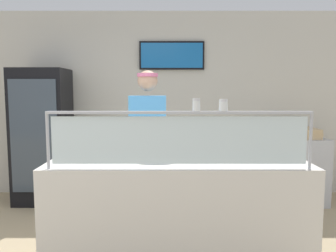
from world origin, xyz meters
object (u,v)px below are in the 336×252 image
(pizza_tray, at_px, (157,157))
(drink_fridge, at_px, (44,136))
(worker_figure, at_px, (149,143))
(pizza_box_stack, at_px, (300,133))
(parmesan_shaker, at_px, (197,106))
(pepper_flake_shaker, at_px, (224,106))
(pizza_server, at_px, (158,155))

(pizza_tray, xyz_separation_m, drink_fridge, (-1.63, 1.71, -0.04))
(worker_figure, xyz_separation_m, pizza_box_stack, (2.00, 1.10, -0.03))
(parmesan_shaker, relative_size, drink_fridge, 0.05)
(worker_figure, bearing_deg, parmesan_shaker, -65.70)
(drink_fridge, height_order, pizza_box_stack, drink_fridge)
(parmesan_shaker, height_order, drink_fridge, drink_fridge)
(pizza_tray, relative_size, parmesan_shaker, 5.01)
(worker_figure, relative_size, pizza_box_stack, 3.72)
(worker_figure, bearing_deg, pepper_flake_shaker, -56.10)
(pepper_flake_shaker, xyz_separation_m, pizza_box_stack, (1.37, 2.03, -0.46))
(drink_fridge, relative_size, pizza_box_stack, 3.90)
(worker_figure, xyz_separation_m, drink_fridge, (-1.53, 1.14, -0.08))
(parmesan_shaker, bearing_deg, drink_fridge, 133.27)
(pizza_tray, distance_m, worker_figure, 0.58)
(pizza_tray, xyz_separation_m, pizza_box_stack, (1.89, 1.66, 0.01))
(pizza_server, distance_m, drink_fridge, 2.39)
(pizza_box_stack, bearing_deg, worker_figure, -151.25)
(parmesan_shaker, height_order, pepper_flake_shaker, parmesan_shaker)
(worker_figure, bearing_deg, pizza_server, -79.03)
(parmesan_shaker, xyz_separation_m, drink_fridge, (-1.95, 2.07, -0.52))
(parmesan_shaker, xyz_separation_m, worker_figure, (-0.42, 0.94, -0.44))
(pizza_tray, height_order, pepper_flake_shaker, pepper_flake_shaker)
(pizza_tray, relative_size, pizza_box_stack, 1.03)
(pepper_flake_shaker, distance_m, pizza_box_stack, 2.49)
(pizza_server, relative_size, parmesan_shaker, 2.87)
(pepper_flake_shaker, xyz_separation_m, worker_figure, (-0.63, 0.94, -0.43))
(parmesan_shaker, bearing_deg, worker_figure, 114.30)
(parmesan_shaker, relative_size, worker_figure, 0.06)
(pizza_server, bearing_deg, pizza_tray, 116.31)
(parmesan_shaker, bearing_deg, pepper_flake_shaker, 0.00)
(pepper_flake_shaker, bearing_deg, pizza_box_stack, 56.04)
(pizza_server, xyz_separation_m, worker_figure, (-0.11, 0.59, 0.02))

